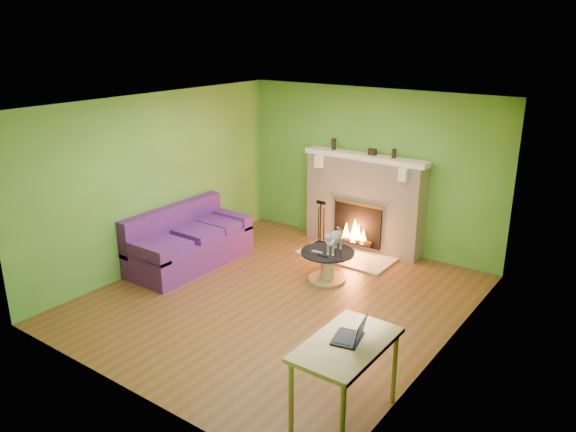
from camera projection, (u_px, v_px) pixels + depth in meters
The scene contains 22 objects.
floor at pixel (279, 299), 7.59m from camera, with size 5.00×5.00×0.00m, color brown.
ceiling at pixel (278, 105), 6.76m from camera, with size 5.00×5.00×0.00m, color white.
wall_back at pixel (370, 169), 9.10m from camera, with size 5.00×5.00×0.00m, color #4D7E29.
wall_front at pixel (119, 273), 5.25m from camera, with size 5.00×5.00×0.00m, color #4D7E29.
wall_left at pixel (158, 181), 8.42m from camera, with size 5.00×5.00×0.00m, color #4D7E29.
wall_right at pixel (449, 245), 5.93m from camera, with size 5.00×5.00×0.00m, color #4D7E29.
window_frame at pixel (415, 249), 5.16m from camera, with size 1.20×1.20×0.00m, color silver.
window_pane at pixel (414, 249), 5.17m from camera, with size 1.06×1.06×0.00m, color white.
fireplace at pixel (364, 203), 9.12m from camera, with size 2.10×0.46×1.58m.
hearth at pixel (346, 256), 8.97m from camera, with size 1.50×0.75×0.03m, color beige.
mantel at pixel (365, 157), 8.86m from camera, with size 2.10×0.28×0.08m, color white.
sofa at pixel (188, 243), 8.62m from camera, with size 0.89×1.96×0.88m.
coffee_table at pixel (327, 263), 8.09m from camera, with size 0.77×0.77×0.44m.
desk at pixel (346, 352), 5.06m from camera, with size 0.63×1.09×0.81m.
cat at pixel (335, 240), 7.97m from camera, with size 0.21×0.58×0.36m, color slate, non-canonical shape.
remote_silver at pixel (317, 252), 7.99m from camera, with size 0.17×0.04×0.02m, color gray.
remote_black at pixel (322, 255), 7.88m from camera, with size 0.16×0.04×0.02m, color black.
laptop at pixel (348, 328), 5.04m from camera, with size 0.28×0.32×0.24m, color black, non-canonical shape.
fire_tools at pixel (321, 223), 9.28m from camera, with size 0.20×0.20×0.76m, color black, non-canonical shape.
mantel_vase_left at pixel (334, 144), 9.17m from camera, with size 0.08×0.08×0.18m, color black.
mantel_vase_right at pixel (394, 154), 8.58m from camera, with size 0.07×0.07×0.14m, color black.
mantel_box at pixel (372, 152), 8.80m from camera, with size 0.12×0.08×0.10m, color black.
Camera 1 is at (4.10, -5.47, 3.49)m, focal length 35.00 mm.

